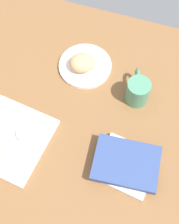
{
  "coord_description": "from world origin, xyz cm",
  "views": [
    {
      "loc": [
        -31.75,
        46.8,
        102.74
      ],
      "look_at": [
        -17.1,
        1.66,
        7.0
      ],
      "focal_mm": 52.07,
      "sensor_mm": 36.0,
      "label": 1
    }
  ],
  "objects_px": {
    "square_plate": "(9,138)",
    "scone_pastry": "(82,63)",
    "sauce_cup": "(25,134)",
    "book_stack": "(126,165)",
    "round_plate": "(85,66)",
    "coffee_mug": "(138,90)"
  },
  "relations": [
    {
      "from": "scone_pastry",
      "to": "sauce_cup",
      "type": "distance_m",
      "value": 0.32
    },
    {
      "from": "book_stack",
      "to": "coffee_mug",
      "type": "relative_size",
      "value": 1.68
    },
    {
      "from": "round_plate",
      "to": "book_stack",
      "type": "xyz_separation_m",
      "value": [
        -0.24,
        0.32,
        0.02
      ]
    },
    {
      "from": "scone_pastry",
      "to": "sauce_cup",
      "type": "relative_size",
      "value": 1.62
    },
    {
      "from": "coffee_mug",
      "to": "round_plate",
      "type": "bearing_deg",
      "value": -17.49
    },
    {
      "from": "square_plate",
      "to": "book_stack",
      "type": "distance_m",
      "value": 0.39
    },
    {
      "from": "square_plate",
      "to": "scone_pastry",
      "type": "bearing_deg",
      "value": -112.98
    },
    {
      "from": "square_plate",
      "to": "coffee_mug",
      "type": "bearing_deg",
      "value": -141.8
    },
    {
      "from": "sauce_cup",
      "to": "coffee_mug",
      "type": "height_order",
      "value": "coffee_mug"
    },
    {
      "from": "sauce_cup",
      "to": "book_stack",
      "type": "height_order",
      "value": "book_stack"
    },
    {
      "from": "round_plate",
      "to": "scone_pastry",
      "type": "relative_size",
      "value": 2.09
    },
    {
      "from": "sauce_cup",
      "to": "round_plate",
      "type": "bearing_deg",
      "value": -106.87
    },
    {
      "from": "round_plate",
      "to": "scone_pastry",
      "type": "bearing_deg",
      "value": 64.52
    },
    {
      "from": "square_plate",
      "to": "sauce_cup",
      "type": "xyz_separation_m",
      "value": [
        -0.05,
        -0.02,
        0.02
      ]
    },
    {
      "from": "round_plate",
      "to": "coffee_mug",
      "type": "height_order",
      "value": "coffee_mug"
    },
    {
      "from": "coffee_mug",
      "to": "square_plate",
      "type": "bearing_deg",
      "value": 38.2
    },
    {
      "from": "square_plate",
      "to": "book_stack",
      "type": "height_order",
      "value": "book_stack"
    },
    {
      "from": "scone_pastry",
      "to": "coffee_mug",
      "type": "relative_size",
      "value": 0.73
    },
    {
      "from": "scone_pastry",
      "to": "book_stack",
      "type": "xyz_separation_m",
      "value": [
        -0.24,
        0.3,
        -0.02
      ]
    },
    {
      "from": "round_plate",
      "to": "scone_pastry",
      "type": "height_order",
      "value": "scone_pastry"
    },
    {
      "from": "coffee_mug",
      "to": "sauce_cup",
      "type": "bearing_deg",
      "value": 39.87
    },
    {
      "from": "square_plate",
      "to": "sauce_cup",
      "type": "distance_m",
      "value": 0.06
    }
  ]
}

